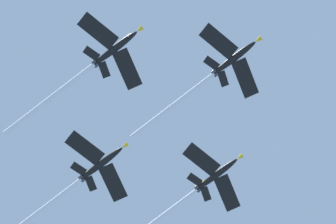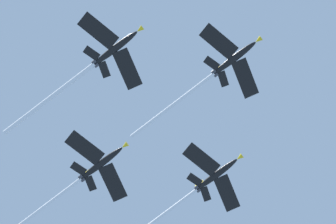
{
  "view_description": "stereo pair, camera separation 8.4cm",
  "coord_description": "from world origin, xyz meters",
  "views": [
    {
      "loc": [
        -20.74,
        22.23,
        1.75
      ],
      "look_at": [
        -15.96,
        -11.48,
        126.41
      ],
      "focal_mm": 59.99,
      "sensor_mm": 36.0,
      "label": 1
    },
    {
      "loc": [
        -20.66,
        22.24,
        1.75
      ],
      "look_at": [
        -15.96,
        -11.48,
        126.41
      ],
      "focal_mm": 59.99,
      "sensor_mm": 36.0,
      "label": 2
    }
  ],
  "objects": [
    {
      "name": "jet_lead",
      "position": [
        -28.38,
        -3.99,
        128.39
      ],
      "size": [
        33.25,
        23.49,
        6.72
      ],
      "color": "black"
    },
    {
      "name": "jet_left_wing",
      "position": [
        -21.32,
        -30.6,
        126.05
      ],
      "size": [
        34.21,
        23.8,
        6.86
      ],
      "color": "black"
    },
    {
      "name": "jet_right_wing",
      "position": [
        -0.15,
        1.49,
        124.8
      ],
      "size": [
        34.34,
        24.06,
        7.62
      ],
      "color": "black"
    },
    {
      "name": "jet_slot",
      "position": [
        4.54,
        -22.85,
        123.44
      ],
      "size": [
        31.8,
        22.53,
        6.71
      ],
      "color": "black"
    }
  ]
}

